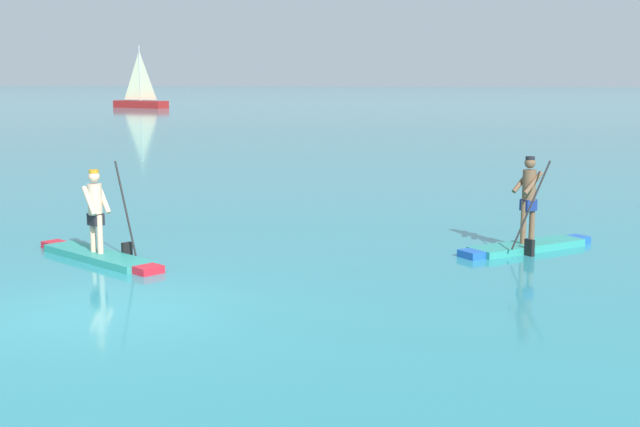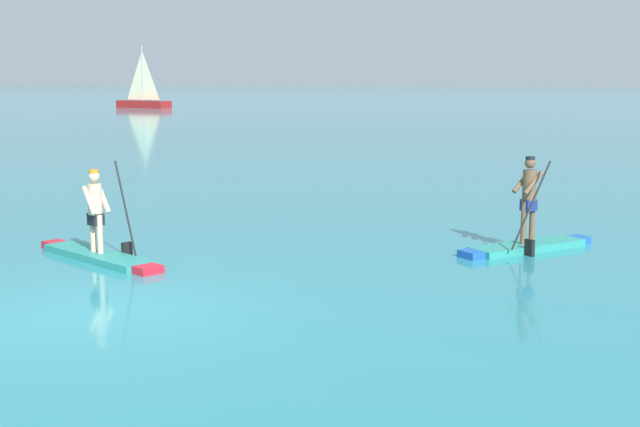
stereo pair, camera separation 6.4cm
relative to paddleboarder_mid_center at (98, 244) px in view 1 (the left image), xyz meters
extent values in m
plane|color=teal|center=(1.46, -3.37, -0.30)|extent=(440.00, 440.00, 0.00)
cube|color=teal|center=(-0.02, 0.00, -0.23)|extent=(2.68, 2.17, 0.13)
cube|color=red|center=(1.28, -0.93, -0.23)|extent=(0.55, 0.57, 0.13)
cube|color=red|center=(-1.32, 0.93, -0.23)|extent=(0.51, 0.52, 0.13)
cylinder|color=beige|center=(0.06, -0.05, 0.19)|extent=(0.11, 0.11, 0.72)
cylinder|color=beige|center=(-0.13, 0.08, 0.19)|extent=(0.11, 0.11, 0.72)
cube|color=black|center=(-0.04, 0.02, 0.46)|extent=(0.34, 0.33, 0.22)
cylinder|color=beige|center=(-0.04, 0.02, 0.84)|extent=(0.26, 0.26, 0.57)
sphere|color=beige|center=(-0.04, 0.02, 1.26)|extent=(0.21, 0.21, 0.21)
cylinder|color=orange|center=(-0.04, 0.02, 1.35)|extent=(0.18, 0.18, 0.06)
cylinder|color=beige|center=(0.09, 0.11, 0.83)|extent=(0.36, 0.29, 0.54)
cylinder|color=beige|center=(-0.08, -0.14, 0.83)|extent=(0.36, 0.29, 0.54)
cylinder|color=black|center=(0.49, 0.15, 0.65)|extent=(0.50, 0.38, 1.74)
cube|color=black|center=(0.49, 0.15, -0.14)|extent=(0.18, 0.21, 0.32)
cube|color=teal|center=(7.94, 2.07, -0.23)|extent=(2.37, 2.11, 0.14)
cube|color=blue|center=(6.84, 1.17, -0.23)|extent=(0.53, 0.55, 0.14)
cube|color=blue|center=(9.04, 2.98, -0.23)|extent=(0.49, 0.50, 0.14)
cylinder|color=brown|center=(7.85, 2.00, 0.26)|extent=(0.11, 0.11, 0.84)
cylinder|color=brown|center=(8.02, 2.14, 0.26)|extent=(0.11, 0.11, 0.84)
cube|color=navy|center=(7.93, 2.07, 0.60)|extent=(0.34, 0.33, 0.22)
cylinder|color=brown|center=(7.93, 2.07, 0.98)|extent=(0.26, 0.26, 0.59)
sphere|color=brown|center=(7.93, 2.07, 1.41)|extent=(0.21, 0.21, 0.21)
cylinder|color=black|center=(7.93, 2.07, 1.51)|extent=(0.18, 0.18, 0.06)
cylinder|color=brown|center=(7.99, 1.92, 1.04)|extent=(0.42, 0.39, 0.46)
cylinder|color=brown|center=(7.80, 2.15, 1.04)|extent=(0.42, 0.39, 0.46)
cylinder|color=black|center=(7.93, 1.52, 0.68)|extent=(0.74, 0.65, 1.63)
cube|color=black|center=(7.93, 1.52, -0.14)|extent=(0.19, 0.21, 0.32)
cube|color=#A51E1E|center=(-24.27, 69.05, 0.07)|extent=(6.21, 3.84, 0.72)
cylinder|color=#B2B2B7|center=(-24.27, 69.05, 3.17)|extent=(0.12, 0.12, 5.49)
pyramid|color=beige|center=(-24.27, 69.05, 2.98)|extent=(2.67, 0.70, 4.91)
camera|label=1|loc=(6.29, -14.78, 3.11)|focal=48.13mm
camera|label=2|loc=(6.36, -14.77, 3.11)|focal=48.13mm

